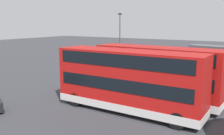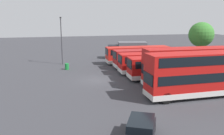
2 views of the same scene
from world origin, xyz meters
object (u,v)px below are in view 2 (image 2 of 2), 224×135
bus_single_deck_fourth (166,67)px  car_hatchback_silver (141,131)px  bus_double_decker_fifth (188,66)px  bus_double_decker_sixth (199,73)px  bus_single_deck_near_end (138,54)px  waste_bin_yellow (67,67)px  box_truck_blue (128,50)px  bus_single_deck_second (149,58)px  lamp_post_tall (61,37)px  bus_single_deck_third (154,62)px

bus_single_deck_fourth → car_hatchback_silver: size_ratio=2.30×
bus_single_deck_fourth → bus_double_decker_fifth: size_ratio=0.97×
bus_double_decker_sixth → car_hatchback_silver: (6.71, -8.82, -1.75)m
bus_single_deck_near_end → car_hatchback_silver: 26.08m
bus_double_decker_fifth → waste_bin_yellow: size_ratio=11.19×
box_truck_blue → waste_bin_yellow: box_truck_blue is taller
bus_single_deck_second → box_truck_blue: bearing=-176.2°
bus_single_deck_near_end → bus_double_decker_fifth: bus_double_decker_fifth is taller
lamp_post_tall → waste_bin_yellow: (4.37, 0.49, -4.20)m
bus_single_deck_fourth → bus_double_decker_sixth: bearing=-0.6°
bus_single_deck_third → bus_single_deck_fourth: (3.40, 0.20, -0.00)m
bus_single_deck_fourth → bus_double_decker_fifth: 3.98m
bus_single_deck_third → bus_double_decker_sixth: bearing=0.7°
lamp_post_tall → waste_bin_yellow: size_ratio=8.41×
bus_single_deck_second → box_truck_blue: 9.13m
bus_double_decker_fifth → box_truck_blue: 19.94m
bus_double_decker_sixth → bus_single_deck_second: bearing=177.4°
bus_single_deck_third → lamp_post_tall: lamp_post_tall is taller
bus_single_deck_third → car_hatchback_silver: bearing=-26.7°
car_hatchback_silver → waste_bin_yellow: (-22.60, -3.45, -0.22)m
bus_single_deck_second → bus_single_deck_third: 3.66m
bus_double_decker_fifth → car_hatchback_silver: bearing=-43.8°
bus_single_deck_near_end → car_hatchback_silver: size_ratio=2.48×
bus_single_deck_fourth → bus_single_deck_third: bearing=-176.7°
bus_double_decker_sixth → lamp_post_tall: (-20.27, -12.76, 2.23)m
bus_single_deck_third → bus_single_deck_near_end: bearing=178.8°
bus_single_deck_near_end → waste_bin_yellow: (1.92, -12.30, -1.15)m
bus_single_deck_third → lamp_post_tall: size_ratio=1.30×
box_truck_blue → waste_bin_yellow: size_ratio=8.26×
bus_single_deck_fourth → bus_double_decker_fifth: (3.83, 0.74, 0.83)m
car_hatchback_silver → waste_bin_yellow: car_hatchback_silver is taller
bus_single_deck_fourth → waste_bin_yellow: bearing=-125.3°
car_hatchback_silver → waste_bin_yellow: 22.86m
bus_double_decker_fifth → car_hatchback_silver: (10.05, -9.64, -1.75)m
bus_single_deck_third → box_truck_blue: bearing=179.2°
bus_single_deck_second → car_hatchback_silver: (20.85, -9.48, -0.92)m
bus_single_deck_second → bus_single_deck_third: size_ratio=1.11×
bus_single_deck_near_end → bus_double_decker_fifth: size_ratio=1.04×
bus_single_deck_third → bus_double_decker_fifth: bearing=7.4°
bus_double_decker_fifth → waste_bin_yellow: (-12.55, -13.09, -1.97)m
car_hatchback_silver → lamp_post_tall: lamp_post_tall is taller
bus_double_decker_sixth → bus_single_deck_fourth: bearing=179.4°
bus_single_deck_fourth → box_truck_blue: 16.09m
lamp_post_tall → bus_double_decker_fifth: bearing=38.7°
bus_single_deck_second → bus_double_decker_fifth: 10.84m
bus_single_deck_second → bus_double_decker_fifth: size_ratio=1.09×
bus_single_deck_second → bus_double_decker_fifth: bus_double_decker_fifth is taller
box_truck_blue → bus_double_decker_sixth: bearing=-0.1°
bus_single_deck_near_end → waste_bin_yellow: size_ratio=11.70×
car_hatchback_silver → lamp_post_tall: bearing=-171.7°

